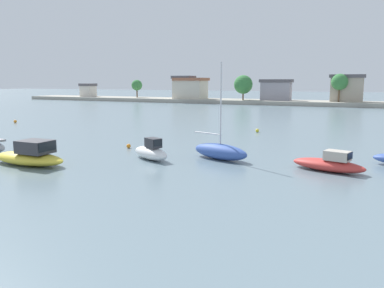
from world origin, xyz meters
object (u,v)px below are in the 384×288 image
object	(u,v)px
mooring_buoy_0	(257,131)
mooring_buoy_1	(15,121)
moored_boat_5	(220,151)
moored_boat_6	(329,164)
mooring_buoy_3	(129,146)
moored_boat_4	(151,152)
moored_boat_3	(30,156)

from	to	relation	value
mooring_buoy_0	mooring_buoy_1	size ratio (longest dim) A/B	0.96
moored_boat_5	mooring_buoy_1	world-z (taller)	moored_boat_5
moored_boat_6	mooring_buoy_3	xyz separation A→B (m)	(-15.31, 1.78, -0.27)
mooring_buoy_0	mooring_buoy_3	xyz separation A→B (m)	(-6.75, -13.72, -0.01)
moored_boat_6	moored_boat_5	bearing A→B (deg)	-170.05
moored_boat_4	mooring_buoy_1	bearing A→B (deg)	-177.14
moored_boat_3	moored_boat_5	world-z (taller)	moored_boat_5
moored_boat_3	mooring_buoy_0	xyz separation A→B (m)	(8.91, 21.61, -0.40)
moored_boat_4	mooring_buoy_0	distance (m)	17.14
moored_boat_5	mooring_buoy_3	xyz separation A→B (m)	(-8.18, 1.16, -0.39)
moored_boat_3	mooring_buoy_3	distance (m)	8.18
mooring_buoy_0	mooring_buoy_1	distance (m)	30.78
mooring_buoy_0	mooring_buoy_1	bearing A→B (deg)	-172.90
moored_boat_5	mooring_buoy_3	world-z (taller)	moored_boat_5
moored_boat_6	mooring_buoy_3	size ratio (longest dim) A/B	13.24
moored_boat_3	mooring_buoy_0	world-z (taller)	moored_boat_3
mooring_buoy_3	mooring_buoy_0	bearing A→B (deg)	63.80
moored_boat_4	moored_boat_6	xyz separation A→B (m)	(11.37, 1.40, -0.09)
moored_boat_3	moored_boat_4	xyz separation A→B (m)	(6.09, 4.70, -0.06)
moored_boat_4	moored_boat_5	size ratio (longest dim) A/B	0.58
moored_boat_4	mooring_buoy_3	bearing A→B (deg)	169.23
moored_boat_5	moored_boat_3	bearing A→B (deg)	-127.25
moored_boat_3	moored_boat_6	bearing A→B (deg)	19.68
moored_boat_3	mooring_buoy_0	size ratio (longest dim) A/B	14.74
moored_boat_3	moored_boat_4	bearing A→B (deg)	38.08
moored_boat_4	mooring_buoy_1	distance (m)	30.67
moored_boat_6	mooring_buoy_0	xyz separation A→B (m)	(-8.56, 15.51, -0.26)
moored_boat_3	moored_boat_6	world-z (taller)	moored_boat_3
moored_boat_5	moored_boat_4	bearing A→B (deg)	-134.83
moored_boat_5	mooring_buoy_1	distance (m)	33.84
moored_boat_6	mooring_buoy_0	world-z (taller)	moored_boat_6
moored_boat_5	mooring_buoy_0	distance (m)	14.96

